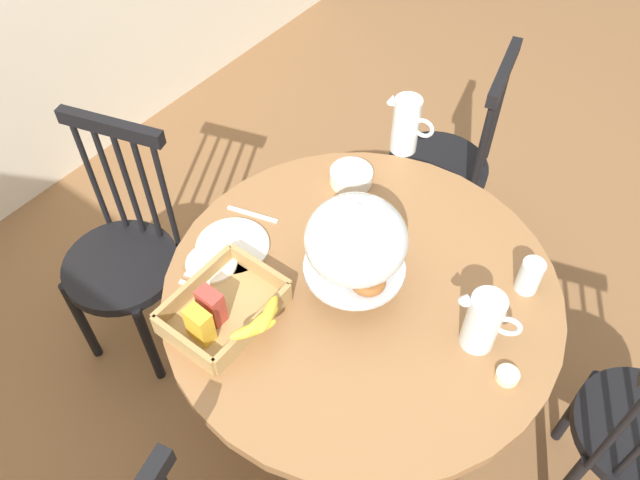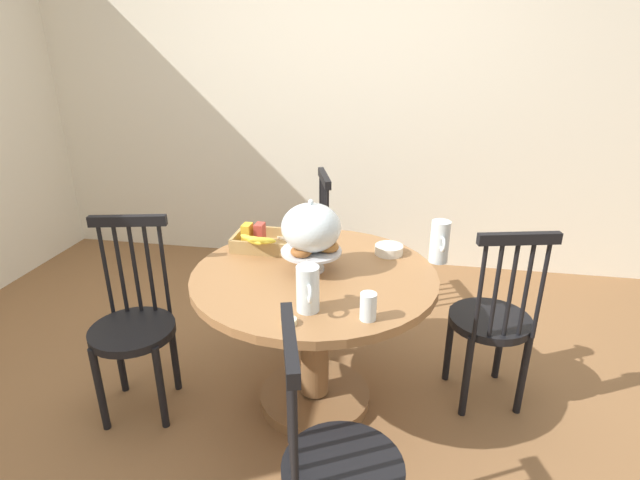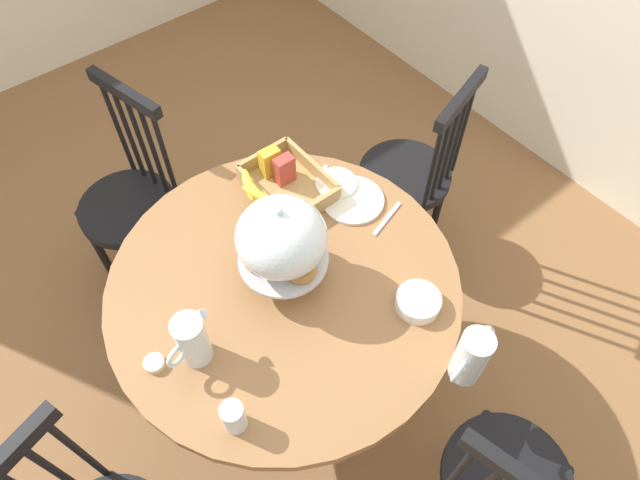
{
  "view_description": "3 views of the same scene",
  "coord_description": "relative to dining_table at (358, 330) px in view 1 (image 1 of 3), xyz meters",
  "views": [
    {
      "loc": [
        -0.77,
        -0.58,
        2.22
      ],
      "look_at": [
        0.15,
        0.12,
        0.84
      ],
      "focal_mm": 36.01,
      "sensor_mm": 36.0,
      "label": 1
    },
    {
      "loc": [
        0.54,
        -2.05,
        1.74
      ],
      "look_at": [
        0.15,
        0.12,
        0.84
      ],
      "focal_mm": 27.79,
      "sensor_mm": 36.0,
      "label": 2
    },
    {
      "loc": [
        0.95,
        -0.53,
        2.29
      ],
      "look_at": [
        0.15,
        0.12,
        0.84
      ],
      "focal_mm": 31.93,
      "sensor_mm": 36.0,
      "label": 3
    }
  ],
  "objects": [
    {
      "name": "ground_plane",
      "position": [
        -0.15,
        0.03,
        -0.51
      ],
      "size": [
        10.0,
        10.0,
        0.0
      ],
      "primitive_type": "plane",
      "color": "brown"
    },
    {
      "name": "windsor_chair_by_cabinet",
      "position": [
        0.85,
        0.18,
        -0.06
      ],
      "size": [
        0.42,
        0.42,
        0.97
      ],
      "color": "black",
      "rests_on": "ground_plane"
    },
    {
      "name": "drinking_glass",
      "position": [
        0.28,
        -0.37,
        0.28
      ],
      "size": [
        0.06,
        0.06,
        0.11
      ],
      "primitive_type": "cylinder",
      "color": "silver",
      "rests_on": "dining_table"
    },
    {
      "name": "china_plate_large",
      "position": [
        -0.11,
        0.39,
        0.23
      ],
      "size": [
        0.22,
        0.22,
        0.01
      ],
      "primitive_type": "cylinder",
      "color": "white",
      "rests_on": "dining_table"
    },
    {
      "name": "table_knife",
      "position": [
        -0.25,
        0.35,
        0.23
      ],
      "size": [
        0.06,
        0.17,
        0.01
      ],
      "primitive_type": "cube",
      "rotation": [
        0.0,
        0.0,
        8.14
      ],
      "color": "silver",
      "rests_on": "dining_table"
    },
    {
      "name": "orange_juice_pitcher",
      "position": [
        0.04,
        -0.34,
        0.31
      ],
      "size": [
        0.09,
        0.17,
        0.19
      ],
      "color": "silver",
      "rests_on": "dining_table"
    },
    {
      "name": "soup_spoon",
      "position": [
        0.02,
        0.43,
        0.23
      ],
      "size": [
        0.06,
        0.17,
        0.01
      ],
      "primitive_type": "cube",
      "rotation": [
        0.0,
        0.0,
        8.14
      ],
      "color": "silver",
      "rests_on": "dining_table"
    },
    {
      "name": "china_plate_small",
      "position": [
        -0.2,
        0.39,
        0.24
      ],
      "size": [
        0.15,
        0.15,
        0.01
      ],
      "primitive_type": "cylinder",
      "color": "white",
      "rests_on": "china_plate_large"
    },
    {
      "name": "butter_dish",
      "position": [
        -0.01,
        -0.46,
        0.24
      ],
      "size": [
        0.06,
        0.06,
        0.02
      ],
      "primitive_type": "cylinder",
      "color": "beige",
      "rests_on": "dining_table"
    },
    {
      "name": "pastry_stand_with_dome",
      "position": [
        -0.02,
        0.02,
        0.43
      ],
      "size": [
        0.28,
        0.28,
        0.34
      ],
      "color": "silver",
      "rests_on": "dining_table"
    },
    {
      "name": "dinner_fork",
      "position": [
        -0.28,
        0.34,
        0.23
      ],
      "size": [
        0.06,
        0.17,
        0.01
      ],
      "primitive_type": "cube",
      "rotation": [
        0.0,
        0.0,
        8.14
      ],
      "color": "silver",
      "rests_on": "dining_table"
    },
    {
      "name": "dining_table",
      "position": [
        0.0,
        0.0,
        0.0
      ],
      "size": [
        1.13,
        1.13,
        0.74
      ],
      "color": "olive",
      "rests_on": "ground_plane"
    },
    {
      "name": "milk_pitcher",
      "position": [
        0.57,
        0.22,
        0.32
      ],
      "size": [
        0.09,
        0.17,
        0.2
      ],
      "color": "silver",
      "rests_on": "dining_table"
    },
    {
      "name": "cereal_basket",
      "position": [
        -0.32,
        0.23,
        0.27
      ],
      "size": [
        0.32,
        0.3,
        0.12
      ],
      "color": "tan",
      "rests_on": "dining_table"
    },
    {
      "name": "windsor_chair_facing_door",
      "position": [
        -0.23,
        0.84,
        -0.06
      ],
      "size": [
        0.42,
        0.42,
        0.97
      ],
      "color": "black",
      "rests_on": "ground_plane"
    },
    {
      "name": "cereal_bowl",
      "position": [
        0.33,
        0.27,
        0.25
      ],
      "size": [
        0.14,
        0.14,
        0.04
      ],
      "primitive_type": "cylinder",
      "color": "white",
      "rests_on": "dining_table"
    }
  ]
}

